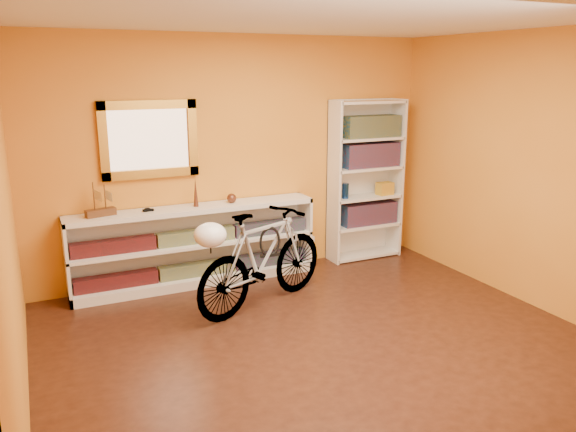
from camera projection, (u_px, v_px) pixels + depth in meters
name	position (u px, v px, depth m)	size (l,w,h in m)	color
floor	(323.00, 345.00, 4.75)	(4.50, 4.00, 0.01)	black
ceiling	(329.00, 16.00, 4.09)	(4.50, 4.00, 0.01)	silver
back_wall	(238.00, 158.00, 6.18)	(4.50, 0.01, 2.60)	orange
left_wall	(5.00, 225.00, 3.50)	(0.01, 4.00, 2.60)	orange
right_wall	(536.00, 172.00, 5.34)	(0.01, 4.00, 2.60)	orange
gilt_mirror	(149.00, 140.00, 5.69)	(0.98, 0.06, 0.78)	#8A5D19
wall_socket	(311.00, 240.00, 6.79)	(0.09, 0.01, 0.09)	silver
console_unit	(196.00, 246.00, 6.00)	(2.60, 0.35, 0.85)	silver
cd_row_lower	(197.00, 269.00, 6.05)	(2.50, 0.13, 0.14)	black
cd_row_upper	(196.00, 236.00, 5.96)	(2.50, 0.13, 0.14)	navy
model_ship	(100.00, 199.00, 5.48)	(0.29, 0.11, 0.34)	#452713
toy_car	(148.00, 211.00, 5.70)	(0.00, 0.00, 0.00)	black
bronze_ornament	(196.00, 192.00, 5.87)	(0.05, 0.05, 0.31)	#582E1E
decorative_orb	(232.00, 198.00, 6.05)	(0.10, 0.10, 0.10)	#582E1E
bookcase	(366.00, 181.00, 6.75)	(0.90, 0.30, 1.90)	silver
book_row_a	(368.00, 213.00, 6.88)	(0.70, 0.22, 0.26)	maroon
book_row_b	(370.00, 155.00, 6.70)	(0.70, 0.22, 0.28)	maroon
book_row_c	(371.00, 126.00, 6.61)	(0.70, 0.22, 0.25)	#174052
travel_mug	(345.00, 191.00, 6.64)	(0.08, 0.08, 0.18)	navy
red_tin	(351.00, 130.00, 6.55)	(0.14, 0.14, 0.18)	maroon
yellow_bag	(385.00, 189.00, 6.85)	(0.19, 0.13, 0.15)	gold
bicycle	(263.00, 258.00, 5.42)	(1.64, 0.43, 0.97)	silver
helmet	(210.00, 235.00, 4.89)	(0.29, 0.27, 0.22)	white
u_lock	(270.00, 242.00, 5.45)	(0.22, 0.22, 0.02)	black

